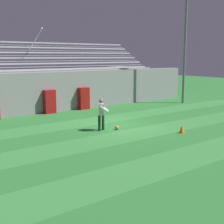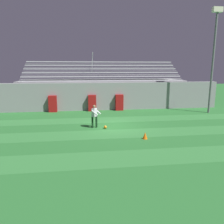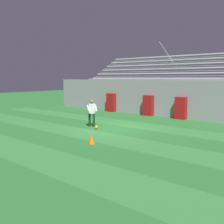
{
  "view_description": "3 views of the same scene",
  "coord_description": "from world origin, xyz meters",
  "px_view_note": "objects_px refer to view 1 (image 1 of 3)",
  "views": [
    {
      "loc": [
        -10.77,
        -13.47,
        3.87
      ],
      "look_at": [
        -1.33,
        -1.06,
        1.08
      ],
      "focal_mm": 50.0,
      "sensor_mm": 36.0,
      "label": 1
    },
    {
      "loc": [
        -2.22,
        -15.68,
        4.26
      ],
      "look_at": [
        -0.18,
        -0.23,
        1.1
      ],
      "focal_mm": 35.0,
      "sensor_mm": 36.0,
      "label": 2
    },
    {
      "loc": [
        9.67,
        -11.62,
        3.0
      ],
      "look_at": [
        -0.47,
        0.42,
        0.92
      ],
      "focal_mm": 42.0,
      "sensor_mm": 36.0,
      "label": 3
    }
  ],
  "objects_px": {
    "floodlight_pole": "(186,31)",
    "padding_pillar_gate_left": "(50,102)",
    "padding_pillar_gate_right": "(84,98)",
    "goalkeeper": "(102,113)",
    "soccer_ball": "(117,128)",
    "traffic_cone": "(182,129)"
  },
  "relations": [
    {
      "from": "floodlight_pole",
      "to": "soccer_ball",
      "type": "bearing_deg",
      "value": -157.53
    },
    {
      "from": "traffic_cone",
      "to": "padding_pillar_gate_left",
      "type": "bearing_deg",
      "value": 107.0
    },
    {
      "from": "padding_pillar_gate_right",
      "to": "soccer_ball",
      "type": "relative_size",
      "value": 7.33
    },
    {
      "from": "floodlight_pole",
      "to": "traffic_cone",
      "type": "distance_m",
      "value": 12.24
    },
    {
      "from": "goalkeeper",
      "to": "padding_pillar_gate_left",
      "type": "bearing_deg",
      "value": 89.24
    },
    {
      "from": "floodlight_pole",
      "to": "padding_pillar_gate_left",
      "type": "bearing_deg",
      "value": 168.31
    },
    {
      "from": "soccer_ball",
      "to": "traffic_cone",
      "type": "relative_size",
      "value": 0.52
    },
    {
      "from": "padding_pillar_gate_right",
      "to": "floodlight_pole",
      "type": "height_order",
      "value": "floodlight_pole"
    },
    {
      "from": "padding_pillar_gate_left",
      "to": "traffic_cone",
      "type": "xyz_separation_m",
      "value": [
        2.83,
        -9.25,
        -0.6
      ]
    },
    {
      "from": "floodlight_pole",
      "to": "soccer_ball",
      "type": "height_order",
      "value": "floodlight_pole"
    },
    {
      "from": "padding_pillar_gate_right",
      "to": "floodlight_pole",
      "type": "distance_m",
      "value": 10.08
    },
    {
      "from": "padding_pillar_gate_left",
      "to": "padding_pillar_gate_right",
      "type": "xyz_separation_m",
      "value": [
        2.76,
        0.0,
        0.0
      ]
    },
    {
      "from": "soccer_ball",
      "to": "traffic_cone",
      "type": "height_order",
      "value": "traffic_cone"
    },
    {
      "from": "soccer_ball",
      "to": "floodlight_pole",
      "type": "bearing_deg",
      "value": 22.47
    },
    {
      "from": "padding_pillar_gate_right",
      "to": "goalkeeper",
      "type": "xyz_separation_m",
      "value": [
        -2.84,
        -6.27,
        0.15
      ]
    },
    {
      "from": "goalkeeper",
      "to": "traffic_cone",
      "type": "relative_size",
      "value": 3.98
    },
    {
      "from": "floodlight_pole",
      "to": "soccer_ball",
      "type": "relative_size",
      "value": 43.42
    },
    {
      "from": "padding_pillar_gate_right",
      "to": "floodlight_pole",
      "type": "relative_size",
      "value": 0.17
    },
    {
      "from": "soccer_ball",
      "to": "padding_pillar_gate_right",
      "type": "bearing_deg",
      "value": 72.42
    },
    {
      "from": "soccer_ball",
      "to": "traffic_cone",
      "type": "bearing_deg",
      "value": -50.12
    },
    {
      "from": "padding_pillar_gate_left",
      "to": "floodlight_pole",
      "type": "bearing_deg",
      "value": -11.69
    },
    {
      "from": "padding_pillar_gate_right",
      "to": "goalkeeper",
      "type": "height_order",
      "value": "goalkeeper"
    }
  ]
}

